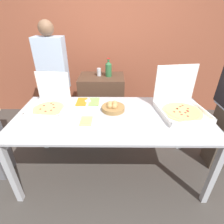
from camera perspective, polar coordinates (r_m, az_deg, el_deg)
ground_plane at (r=2.51m, az=0.00°, el=-18.13°), size 16.00×16.00×0.00m
brick_wall_behind at (r=3.40m, az=0.25°, el=22.13°), size 10.00×0.06×2.80m
buffet_table at (r=2.01m, az=0.00°, el=-3.45°), size 2.18×0.99×0.85m
pizza_box_near_left at (r=2.19m, az=-19.59°, el=2.69°), size 0.45×0.46×0.40m
pizza_box_near_right at (r=2.16m, az=21.36°, el=2.25°), size 0.57×0.59×0.49m
paper_plate_front_center at (r=1.86m, az=-8.41°, el=-3.07°), size 0.22×0.22×0.03m
veggie_tray at (r=2.21m, az=-7.82°, el=2.92°), size 0.35×0.25×0.05m
bread_basket at (r=2.05m, az=0.35°, el=1.53°), size 0.27×0.27×0.10m
sideboard_podium at (r=3.04m, az=-3.18°, el=2.91°), size 0.72×0.51×0.97m
soda_bottle at (r=2.82m, az=-1.15°, el=13.98°), size 0.10×0.10×0.28m
soda_can_silver at (r=2.86m, az=-4.28°, el=12.89°), size 0.07×0.07×0.12m
person_guest_plaid at (r=2.78m, az=-18.01°, el=8.93°), size 0.40×0.22×1.78m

